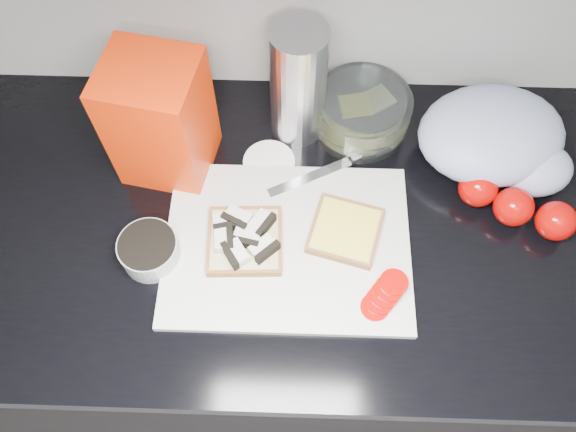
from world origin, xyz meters
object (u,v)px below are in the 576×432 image
at_px(cutting_board, 287,245).
at_px(glass_bowl, 361,112).
at_px(bread_bag, 160,120).
at_px(steel_canister, 298,84).

height_order(cutting_board, glass_bowl, glass_bowl).
distance_m(cutting_board, glass_bowl, 0.29).
bearing_deg(cutting_board, bread_bag, 141.81).
bearing_deg(steel_canister, bread_bag, -159.73).
xyz_separation_m(cutting_board, glass_bowl, (0.13, 0.25, 0.03)).
xyz_separation_m(bread_bag, steel_canister, (0.22, 0.08, 0.00)).
bearing_deg(glass_bowl, cutting_board, -116.34).
height_order(bread_bag, steel_canister, steel_canister).
height_order(cutting_board, steel_canister, steel_canister).
bearing_deg(glass_bowl, bread_bag, -165.30).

